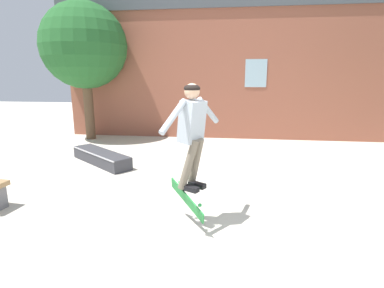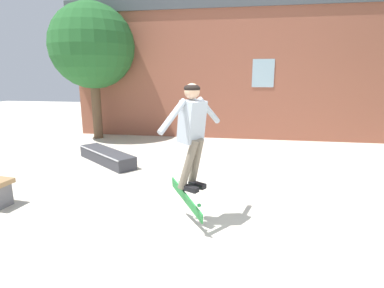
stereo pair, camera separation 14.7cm
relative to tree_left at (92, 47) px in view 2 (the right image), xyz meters
name	(u,v)px [view 2 (the right image)]	position (x,y,z in m)	size (l,w,h in m)	color
ground_plane	(217,260)	(4.72, -6.47, -3.07)	(40.00, 40.00, 0.00)	beige
building_backdrop	(237,67)	(4.74, 0.85, -0.65)	(11.96, 0.52, 5.75)	#93513D
tree_left	(92,47)	(0.00, 0.00, 0.00)	(2.77, 2.77, 4.47)	brown
skate_ledge	(107,157)	(1.64, -2.84, -2.91)	(1.94, 1.66, 0.30)	#38383D
skater	(192,127)	(4.29, -5.66, -1.62)	(0.70, 1.16, 1.48)	#9EA8B2
skateboard_flipping	(187,199)	(4.23, -5.73, -2.65)	(0.56, 0.66, 0.46)	#237F38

